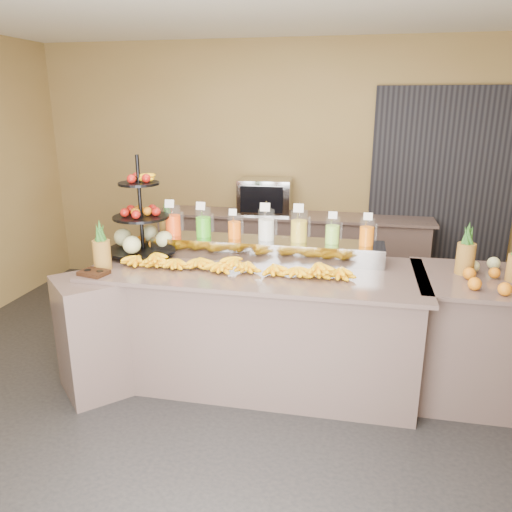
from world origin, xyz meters
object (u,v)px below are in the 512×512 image
(fruit_stand, at_px, (146,230))
(right_fruit_pile, at_px, (489,272))
(condiment_caddy, at_px, (94,273))
(banana_heap, at_px, (235,263))
(pitcher_tray, at_px, (266,249))
(oven_warmer, at_px, (265,196))

(fruit_stand, xyz_separation_m, right_fruit_pile, (2.59, -0.13, -0.14))
(fruit_stand, xyz_separation_m, condiment_caddy, (-0.18, -0.55, -0.19))
(fruit_stand, bearing_deg, banana_heap, -0.11)
(fruit_stand, relative_size, condiment_caddy, 4.12)
(right_fruit_pile, bearing_deg, banana_heap, -176.42)
(banana_heap, distance_m, right_fruit_pile, 1.80)
(right_fruit_pile, bearing_deg, pitcher_tray, 171.55)
(pitcher_tray, height_order, banana_heap, pitcher_tray)
(oven_warmer, bearing_deg, pitcher_tray, -81.81)
(banana_heap, distance_m, oven_warmer, 2.03)
(pitcher_tray, distance_m, banana_heap, 0.39)
(condiment_caddy, height_order, right_fruit_pile, right_fruit_pile)
(right_fruit_pile, bearing_deg, oven_warmer, 135.49)
(banana_heap, height_order, condiment_caddy, banana_heap)
(condiment_caddy, distance_m, right_fruit_pile, 2.81)
(banana_heap, bearing_deg, condiment_caddy, -162.41)
(fruit_stand, distance_m, oven_warmer, 1.90)
(fruit_stand, bearing_deg, pitcher_tray, 23.23)
(banana_heap, distance_m, condiment_caddy, 1.03)
(fruit_stand, bearing_deg, right_fruit_pile, 13.68)
(condiment_caddy, bearing_deg, right_fruit_pile, 8.67)
(pitcher_tray, xyz_separation_m, oven_warmer, (-0.32, 1.67, 0.12))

